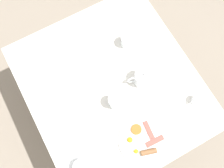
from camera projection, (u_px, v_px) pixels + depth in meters
The scene contains 13 objects.
ground_plane at pixel (112, 110), 2.26m from camera, with size 8.00×8.00×0.00m, color gray.
table at pixel (112, 88), 1.63m from camera, with size 0.99×1.09×0.73m.
breakfast_plate at pixel (142, 141), 1.46m from camera, with size 0.27×0.27×0.04m.
teapot_near at pixel (143, 78), 1.53m from camera, with size 0.19×0.11×0.12m.
teacup_with_saucer_left at pixel (81, 167), 1.40m from camera, with size 0.15×0.15×0.07m.
water_glass_tall at pixel (115, 102), 1.49m from camera, with size 0.08×0.08×0.09m.
water_glass_short at pixel (127, 41), 1.61m from camera, with size 0.08×0.08×0.08m.
creamer_jug at pixel (196, 100), 1.51m from camera, with size 0.07×0.05×0.06m.
napkin_folded at pixel (73, 112), 1.51m from camera, with size 0.19×0.17×0.01m.
fork_by_plate at pixel (72, 46), 1.64m from camera, with size 0.15×0.08×0.00m.
knife_by_plate at pixel (34, 67), 1.60m from camera, with size 0.19×0.03×0.00m.
spoon_for_tea at pixel (99, 75), 1.58m from camera, with size 0.16×0.05×0.00m.
fork_spare at pixel (137, 21), 1.70m from camera, with size 0.05×0.16×0.00m.
Camera 1 is at (0.22, 0.40, 2.23)m, focal length 42.00 mm.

